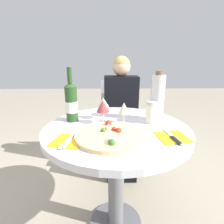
% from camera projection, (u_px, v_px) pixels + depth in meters
% --- Properties ---
extents(ground_plane, '(12.00, 12.00, 0.00)m').
position_uv_depth(ground_plane, '(116.00, 224.00, 1.27)').
color(ground_plane, '#9E937F').
rests_on(ground_plane, ground).
extents(dining_table, '(0.87, 0.87, 0.76)m').
position_uv_depth(dining_table, '(116.00, 150.00, 1.10)').
color(dining_table, slate).
rests_on(dining_table, ground_plane).
extents(chair_behind_diner, '(0.41, 0.41, 0.92)m').
position_uv_depth(chair_behind_diner, '(120.00, 125.00, 1.92)').
color(chair_behind_diner, silver).
rests_on(chair_behind_diner, ground_plane).
extents(seated_diner, '(0.33, 0.41, 1.18)m').
position_uv_depth(seated_diner, '(121.00, 123.00, 1.76)').
color(seated_diner, black).
rests_on(seated_diner, ground_plane).
extents(pizza_large, '(0.35, 0.35, 0.05)m').
position_uv_depth(pizza_large, '(110.00, 135.00, 0.90)').
color(pizza_large, '#E5C17F').
rests_on(pizza_large, dining_table).
extents(wine_bottle, '(0.08, 0.08, 0.34)m').
position_uv_depth(wine_bottle, '(71.00, 102.00, 1.11)').
color(wine_bottle, '#23471E').
rests_on(wine_bottle, dining_table).
extents(tall_carafe, '(0.09, 0.09, 0.32)m').
position_uv_depth(tall_carafe, '(157.00, 98.00, 1.12)').
color(tall_carafe, silver).
rests_on(tall_carafe, dining_table).
extents(sugar_shaker, '(0.06, 0.06, 0.14)m').
position_uv_depth(sugar_shaker, '(151.00, 113.00, 1.09)').
color(sugar_shaker, silver).
rests_on(sugar_shaker, dining_table).
extents(wine_glass_back_left, '(0.08, 0.08, 0.15)m').
position_uv_depth(wine_glass_back_left, '(103.00, 103.00, 1.15)').
color(wine_glass_back_left, silver).
rests_on(wine_glass_back_left, dining_table).
extents(wine_glass_front_right, '(0.07, 0.07, 0.14)m').
position_uv_depth(wine_glass_front_right, '(124.00, 109.00, 1.07)').
color(wine_glass_front_right, silver).
rests_on(wine_glass_front_right, dining_table).
extents(wine_glass_front_left, '(0.08, 0.08, 0.15)m').
position_uv_depth(wine_glass_front_left, '(103.00, 106.00, 1.06)').
color(wine_glass_front_left, silver).
rests_on(wine_glass_front_left, dining_table).
extents(place_setting_left, '(0.18, 0.19, 0.01)m').
position_uv_depth(place_setting_left, '(68.00, 141.00, 0.86)').
color(place_setting_left, gold).
rests_on(place_setting_left, dining_table).
extents(place_setting_right, '(0.17, 0.19, 0.01)m').
position_uv_depth(place_setting_right, '(173.00, 137.00, 0.90)').
color(place_setting_right, gold).
rests_on(place_setting_right, dining_table).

